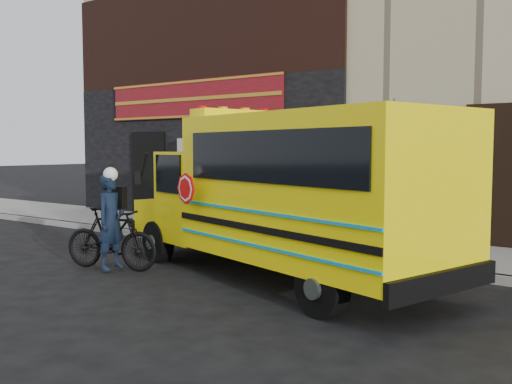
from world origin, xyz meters
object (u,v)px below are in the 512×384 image
at_px(cyclist, 111,224).
at_px(school_bus, 289,191).
at_px(bicycle, 111,239).
at_px(sign_pole, 394,176).

bearing_deg(cyclist, school_bus, -75.28).
relative_size(school_bus, cyclist, 4.19).
relative_size(school_bus, bicycle, 3.80).
distance_m(school_bus, sign_pole, 2.13).
xyz_separation_m(school_bus, sign_pole, (1.04, 1.85, 0.20)).
distance_m(sign_pole, bicycle, 5.26).
relative_size(bicycle, cyclist, 1.10).
height_order(school_bus, bicycle, school_bus).
distance_m(school_bus, cyclist, 3.32).
relative_size(school_bus, sign_pole, 2.33).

